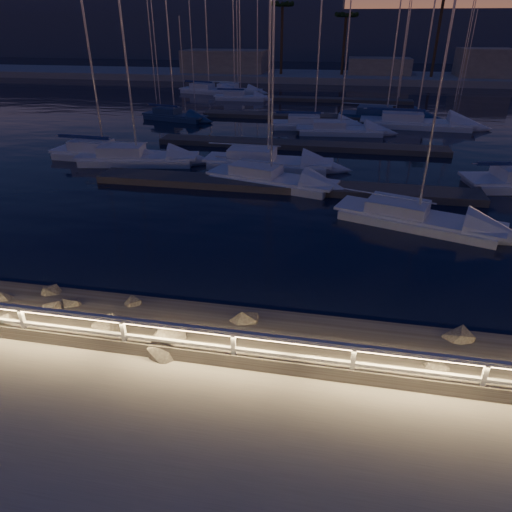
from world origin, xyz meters
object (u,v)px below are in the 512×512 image
(sailboat_g, at_px, (338,129))
(sailboat_m, at_px, (233,90))
(sailboat_f, at_px, (134,157))
(sailboat_l, at_px, (413,122))
(guard_rail, at_px, (193,335))
(sailboat_c, at_px, (268,178))
(sailboat_j, at_px, (312,123))
(sailboat_d, at_px, (413,216))
(sailboat_b, at_px, (265,161))
(sailboat_k, at_px, (384,116))
(sailboat_a, at_px, (102,152))
(sailboat_i, at_px, (239,97))
(sailboat_n, at_px, (208,90))
(sailboat_e, at_px, (173,115))

(sailboat_g, height_order, sailboat_m, sailboat_g)
(sailboat_f, bearing_deg, sailboat_l, 29.72)
(guard_rail, height_order, sailboat_f, sailboat_f)
(sailboat_c, xyz_separation_m, sailboat_l, (10.30, 19.07, 0.05))
(sailboat_j, xyz_separation_m, sailboat_l, (9.04, 2.31, 0.03))
(sailboat_d, distance_m, sailboat_m, 46.96)
(sailboat_b, height_order, sailboat_k, sailboat_k)
(sailboat_a, xyz_separation_m, sailboat_b, (11.62, -0.04, 0.00))
(sailboat_f, xyz_separation_m, sailboat_m, (-1.57, 35.52, -0.00))
(sailboat_c, bearing_deg, sailboat_g, 91.43)
(sailboat_d, relative_size, sailboat_g, 1.01)
(sailboat_i, distance_m, sailboat_m, 6.43)
(sailboat_b, relative_size, sailboat_i, 1.27)
(sailboat_j, height_order, sailboat_m, sailboat_j)
(sailboat_n, bearing_deg, sailboat_j, -38.55)
(sailboat_a, height_order, sailboat_e, sailboat_a)
(sailboat_e, height_order, sailboat_g, sailboat_g)
(sailboat_c, relative_size, sailboat_m, 1.04)
(guard_rail, bearing_deg, sailboat_c, 92.85)
(sailboat_g, distance_m, sailboat_i, 21.60)
(sailboat_k, bearing_deg, sailboat_j, -134.36)
(sailboat_l, bearing_deg, sailboat_g, -144.06)
(sailboat_e, xyz_separation_m, sailboat_i, (3.54, 13.94, -0.01))
(sailboat_n, bearing_deg, sailboat_f, -67.96)
(sailboat_l, bearing_deg, sailboat_b, -121.85)
(sailboat_c, distance_m, sailboat_d, 9.00)
(sailboat_d, distance_m, sailboat_n, 47.62)
(sailboat_g, xyz_separation_m, sailboat_i, (-12.67, 17.49, 0.01))
(sailboat_m, height_order, sailboat_n, sailboat_n)
(sailboat_f, bearing_deg, sailboat_e, 91.20)
(guard_rail, relative_size, sailboat_k, 2.86)
(sailboat_b, height_order, sailboat_m, sailboat_b)
(guard_rail, bearing_deg, sailboat_g, 84.92)
(sailboat_g, xyz_separation_m, sailboat_j, (-2.36, 1.94, 0.03))
(sailboat_b, relative_size, sailboat_k, 0.92)
(sailboat_c, bearing_deg, sailboat_b, 118.02)
(guard_rail, bearing_deg, sailboat_i, 101.40)
(sailboat_k, bearing_deg, sailboat_l, -40.91)
(sailboat_c, distance_m, sailboat_j, 16.81)
(guard_rail, distance_m, sailboat_m, 56.34)
(sailboat_c, bearing_deg, sailboat_k, 85.44)
(sailboat_i, xyz_separation_m, sailboat_k, (16.89, -10.44, 0.05))
(sailboat_c, xyz_separation_m, sailboat_g, (3.63, 14.82, -0.01))
(sailboat_g, bearing_deg, sailboat_a, -149.68)
(sailboat_n, bearing_deg, sailboat_e, -69.98)
(sailboat_d, distance_m, sailboat_g, 19.85)
(sailboat_a, xyz_separation_m, sailboat_i, (3.35, 28.84, -0.04))
(sailboat_b, distance_m, sailboat_l, 19.17)
(sailboat_n, bearing_deg, sailboat_g, -37.19)
(sailboat_i, bearing_deg, sailboat_d, -66.92)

